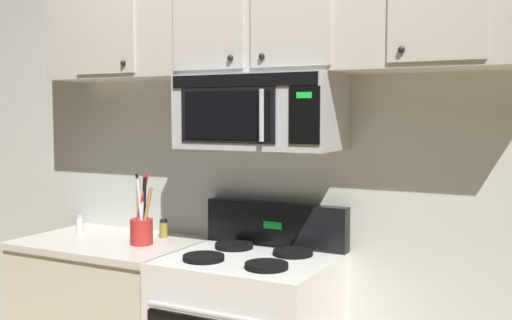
{
  "coord_description": "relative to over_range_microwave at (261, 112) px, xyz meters",
  "views": [
    {
      "loc": [
        1.3,
        -2.02,
        1.57
      ],
      "look_at": [
        0.0,
        0.49,
        1.35
      ],
      "focal_mm": 42.52,
      "sensor_mm": 36.0,
      "label": 1
    }
  ],
  "objects": [
    {
      "name": "upper_cabinets",
      "position": [
        0.0,
        0.03,
        0.45
      ],
      "size": [
        2.5,
        0.36,
        0.55
      ],
      "color": "#BCB7AD"
    },
    {
      "name": "utensil_crock_red",
      "position": [
        -0.62,
        -0.12,
        -0.57
      ],
      "size": [
        0.12,
        0.12,
        0.37
      ],
      "color": "red",
      "rests_on": "counter_segment"
    },
    {
      "name": "over_range_microwave",
      "position": [
        0.0,
        0.0,
        0.0
      ],
      "size": [
        0.76,
        0.43,
        0.35
      ],
      "color": "#B7BABF"
    },
    {
      "name": "spice_jar",
      "position": [
        -0.62,
        0.07,
        -0.63
      ],
      "size": [
        0.04,
        0.04,
        0.1
      ],
      "color": "olive",
      "rests_on": "counter_segment"
    },
    {
      "name": "salt_shaker",
      "position": [
        -1.11,
        -0.05,
        -0.62
      ],
      "size": [
        0.04,
        0.04,
        0.1
      ],
      "color": "white",
      "rests_on": "counter_segment"
    },
    {
      "name": "back_wall",
      "position": [
        0.0,
        0.25,
        -0.23
      ],
      "size": [
        5.2,
        0.1,
        2.7
      ],
      "primitive_type": "cube",
      "color": "silver",
      "rests_on": "ground_plane"
    }
  ]
}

